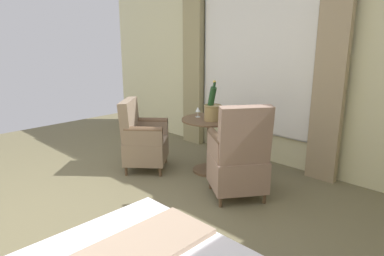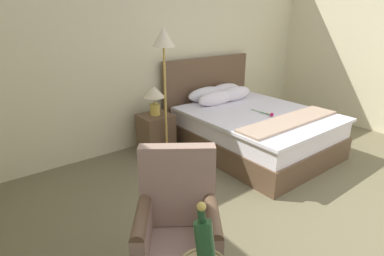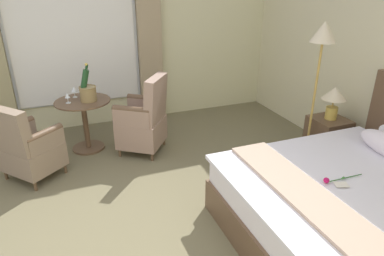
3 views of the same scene
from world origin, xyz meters
name	(u,v)px [view 1 (image 1 of 3)]	position (x,y,z in m)	size (l,w,h in m)	color
ground_plane	(66,232)	(0.00, 0.00, 0.00)	(7.77, 7.77, 0.00)	#6C6447
wall_window_side	(257,57)	(-2.89, 0.00, 1.42)	(0.27, 6.39, 2.83)	beige
side_table_round	(210,139)	(-1.97, -0.04, 0.43)	(0.71, 0.71, 0.70)	brown
champagne_bucket	(213,110)	(-1.93, 0.03, 0.83)	(0.22, 0.22, 0.49)	olive
wine_glass_near_bucket	(214,108)	(-2.14, -0.12, 0.80)	(0.08, 0.08, 0.15)	white
wine_glass_near_edge	(198,110)	(-1.93, -0.22, 0.79)	(0.07, 0.07, 0.13)	white
armchair_by_window	(239,159)	(-1.62, 0.68, 0.43)	(0.77, 0.77, 1.04)	brown
armchair_facing_bed	(143,140)	(-1.43, -0.72, 0.40)	(0.77, 0.77, 0.92)	brown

